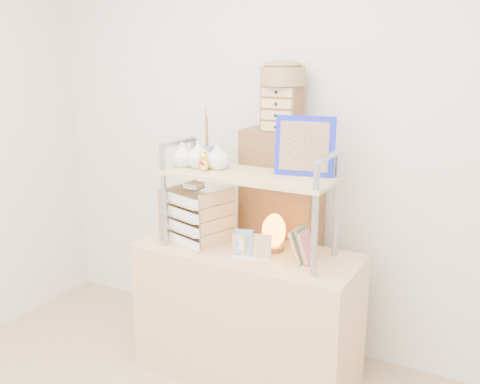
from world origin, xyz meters
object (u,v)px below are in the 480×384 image
object	(u,v)px
cabinet	(281,243)
desk	(247,314)
letter_tray	(195,218)
salt_lamp	(274,232)

from	to	relation	value
cabinet	desk	bearing A→B (deg)	-92.51
desk	cabinet	distance (m)	0.48
desk	cabinet	size ratio (longest dim) A/B	0.89
cabinet	letter_tray	distance (m)	0.56
cabinet	salt_lamp	world-z (taller)	cabinet
letter_tray	cabinet	bearing A→B (deg)	47.93
letter_tray	salt_lamp	distance (m)	0.45
letter_tray	desk	bearing A→B (deg)	3.05
cabinet	letter_tray	size ratio (longest dim) A/B	3.96
cabinet	salt_lamp	xyz separation A→B (m)	(0.09, -0.30, 0.18)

